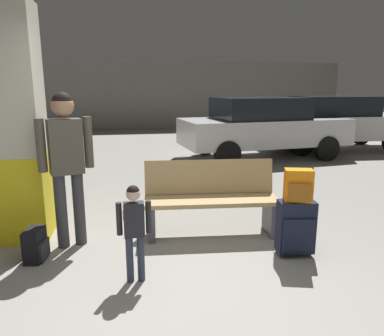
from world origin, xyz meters
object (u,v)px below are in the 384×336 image
(suitcase, at_px, (296,227))
(child, at_px, (134,223))
(bench, at_px, (211,199))
(backpack_dark_floor, at_px, (36,245))
(parked_car_side, at_px, (334,121))
(parked_car_near, at_px, (262,126))
(adult, at_px, (66,154))
(structural_pillar, at_px, (17,126))
(backpack_bright, at_px, (298,186))

(suitcase, relative_size, child, 0.66)
(bench, relative_size, backpack_dark_floor, 4.82)
(parked_car_side, bearing_deg, parked_car_near, -161.58)
(bench, relative_size, adult, 0.95)
(parked_car_side, relative_size, parked_car_near, 0.98)
(adult, relative_size, backpack_dark_floor, 5.05)
(suitcase, distance_m, child, 1.72)
(structural_pillar, relative_size, backpack_bright, 7.90)
(backpack_bright, relative_size, adult, 0.20)
(suitcase, xyz_separation_m, parked_car_side, (4.09, 6.13, 0.48))
(parked_car_near, bearing_deg, parked_car_side, 18.42)
(suitcase, distance_m, backpack_bright, 0.45)
(backpack_bright, relative_size, child, 0.37)
(backpack_bright, xyz_separation_m, child, (-1.69, -0.23, -0.20))
(structural_pillar, distance_m, backpack_bright, 3.18)
(bench, relative_size, child, 1.78)
(suitcase, relative_size, parked_car_side, 0.14)
(child, bearing_deg, parked_car_side, 47.77)
(bench, bearing_deg, parked_car_side, 48.02)
(structural_pillar, height_order, parked_car_side, structural_pillar)
(parked_car_side, bearing_deg, suitcase, -123.68)
(parked_car_near, bearing_deg, structural_pillar, -137.09)
(bench, bearing_deg, adult, -177.59)
(child, relative_size, parked_car_side, 0.22)
(parked_car_side, bearing_deg, child, -132.23)
(suitcase, height_order, backpack_dark_floor, suitcase)
(child, distance_m, parked_car_side, 8.60)
(suitcase, height_order, parked_car_near, parked_car_near)
(bench, bearing_deg, parked_car_near, 62.39)
(backpack_bright, bearing_deg, parked_car_side, 56.31)
(suitcase, distance_m, adult, 2.58)
(backpack_dark_floor, xyz_separation_m, parked_car_near, (4.33, 4.95, 0.64))
(adult, height_order, backpack_dark_floor, adult)
(bench, relative_size, parked_car_near, 0.38)
(bench, xyz_separation_m, parked_car_near, (2.38, 4.55, 0.36))
(bench, relative_size, suitcase, 2.72)
(parked_car_side, bearing_deg, adult, -139.93)
(bench, xyz_separation_m, backpack_dark_floor, (-1.95, -0.39, -0.28))
(structural_pillar, bearing_deg, parked_car_side, 35.83)
(bench, bearing_deg, backpack_dark_floor, -168.59)
(backpack_bright, bearing_deg, structural_pillar, 160.34)
(backpack_bright, height_order, child, backpack_bright)
(adult, distance_m, parked_car_side, 8.45)
(structural_pillar, height_order, backpack_bright, structural_pillar)
(structural_pillar, xyz_separation_m, suitcase, (2.95, -1.05, -1.01))
(child, height_order, backpack_dark_floor, child)
(parked_car_side, distance_m, parked_car_near, 2.58)
(bench, height_order, parked_car_side, parked_car_side)
(parked_car_near, bearing_deg, backpack_dark_floor, -131.21)
(backpack_dark_floor, height_order, parked_car_side, parked_car_side)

